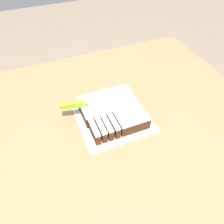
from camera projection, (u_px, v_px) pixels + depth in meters
ground_plane at (107, 206)px, 1.54m from camera, size 8.00×8.00×0.00m
countertop at (105, 176)px, 1.22m from camera, size 1.40×1.10×0.89m
cake_board at (112, 117)px, 0.93m from camera, size 0.29×0.29×0.01m
cake at (112, 111)px, 0.91m from camera, size 0.24×0.24×0.06m
knife at (81, 104)px, 0.89m from camera, size 0.29×0.09×0.02m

